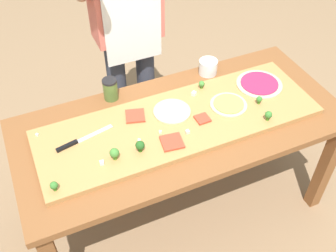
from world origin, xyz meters
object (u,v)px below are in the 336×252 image
(pizza_whole_white_garlic, at_px, (172,111))
(broccoli_floret_center_right, at_px, (54,186))
(cheese_crumble_f, at_px, (194,94))
(flour_cup, at_px, (208,68))
(broccoli_floret_front_right, at_px, (268,115))
(broccoli_floret_back_right, at_px, (202,84))
(prep_table, at_px, (181,134))
(cheese_crumble_d, at_px, (37,135))
(cheese_crumble_b, at_px, (160,132))
(pizza_slice_far_left, at_px, (135,116))
(cheese_crumble_a, at_px, (187,132))
(broccoli_floret_front_left, at_px, (114,153))
(pizza_slice_near_right, at_px, (172,142))
(cheese_crumble_c, at_px, (102,163))
(cheese_crumble_e, at_px, (139,140))
(pizza_slice_far_right, at_px, (202,119))
(broccoli_floret_back_left, at_px, (259,99))
(sauce_jar, at_px, (110,89))
(pizza_whole_pesto_green, at_px, (229,105))
(broccoli_floret_back_mid, at_px, (140,146))
(pizza_whole_beet_magenta, at_px, (259,84))
(cook_center, at_px, (127,22))
(chefs_knife, at_px, (77,142))

(pizza_whole_white_garlic, relative_size, broccoli_floret_center_right, 3.91)
(cheese_crumble_f, bearing_deg, flour_cup, 44.58)
(broccoli_floret_front_right, bearing_deg, broccoli_floret_back_right, 117.30)
(prep_table, bearing_deg, broccoli_floret_center_right, -164.37)
(cheese_crumble_d, bearing_deg, cheese_crumble_b, -22.09)
(pizza_slice_far_left, bearing_deg, cheese_crumble_a, -48.08)
(broccoli_floret_front_left, xyz_separation_m, flour_cup, (0.73, 0.45, -0.03))
(pizza_slice_near_right, relative_size, cheese_crumble_c, 5.51)
(prep_table, xyz_separation_m, broccoli_floret_front_left, (-0.40, -0.13, 0.16))
(broccoli_floret_front_right, distance_m, cheese_crumble_e, 0.67)
(pizza_whole_white_garlic, bearing_deg, pizza_slice_far_right, -43.92)
(broccoli_floret_back_left, distance_m, cheese_crumble_d, 1.16)
(cheese_crumble_e, distance_m, sauce_jar, 0.40)
(pizza_whole_pesto_green, xyz_separation_m, pizza_slice_far_left, (-0.49, 0.12, -0.00))
(pizza_slice_far_left, bearing_deg, broccoli_floret_center_right, -148.33)
(pizza_slice_near_right, xyz_separation_m, cheese_crumble_a, (0.10, 0.03, 0.00))
(pizza_whole_pesto_green, distance_m, cheese_crumble_d, 1.00)
(pizza_whole_white_garlic, bearing_deg, broccoli_floret_back_right, 26.56)
(pizza_slice_near_right, bearing_deg, cheese_crumble_e, 152.64)
(pizza_whole_white_garlic, bearing_deg, cheese_crumble_e, -151.14)
(broccoli_floret_back_mid, bearing_deg, pizza_whole_beet_magenta, 13.91)
(pizza_whole_pesto_green, relative_size, pizza_whole_white_garlic, 1.01)
(pizza_slice_far_left, bearing_deg, flour_cup, 21.61)
(flour_cup, relative_size, cook_center, 0.06)
(cheese_crumble_b, height_order, cheese_crumble_f, cheese_crumble_f)
(broccoli_floret_back_left, bearing_deg, pizza_slice_far_left, 165.12)
(broccoli_floret_back_right, bearing_deg, broccoli_floret_back_left, -47.82)
(pizza_whole_pesto_green, distance_m, cheese_crumble_b, 0.42)
(pizza_whole_pesto_green, distance_m, pizza_whole_beet_magenta, 0.26)
(chefs_knife, xyz_separation_m, sauce_jar, (0.27, 0.28, 0.03))
(pizza_whole_beet_magenta, relative_size, cheese_crumble_f, 11.80)
(broccoli_floret_front_left, bearing_deg, pizza_whole_pesto_green, 9.47)
(pizza_slice_near_right, relative_size, broccoli_floret_back_mid, 1.69)
(flour_cup, xyz_separation_m, cook_center, (-0.37, 0.35, 0.21))
(pizza_whole_pesto_green, height_order, pizza_whole_beet_magenta, same)
(broccoli_floret_back_left, relative_size, cheese_crumble_a, 2.64)
(cheese_crumble_c, distance_m, cheese_crumble_e, 0.22)
(cheese_crumble_a, bearing_deg, broccoli_floret_back_left, 6.00)
(cook_center, bearing_deg, cheese_crumble_c, -118.12)
(pizza_whole_pesto_green, relative_size, cheese_crumble_b, 16.07)
(broccoli_floret_back_left, relative_size, cheese_crumble_f, 2.16)
(broccoli_floret_front_left, relative_size, cook_center, 0.04)
(cheese_crumble_c, bearing_deg, pizza_slice_far_right, 7.94)
(pizza_slice_far_left, xyz_separation_m, cheese_crumble_a, (0.20, -0.22, 0.00))
(cheese_crumble_d, distance_m, cook_center, 0.86)
(prep_table, height_order, cheese_crumble_d, cheese_crumble_d)
(chefs_knife, relative_size, flour_cup, 2.76)
(cheese_crumble_a, xyz_separation_m, sauce_jar, (-0.25, 0.44, 0.03))
(chefs_knife, bearing_deg, broccoli_floret_front_right, -14.42)
(pizza_slice_far_right, height_order, broccoli_floret_back_left, broccoli_floret_back_left)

